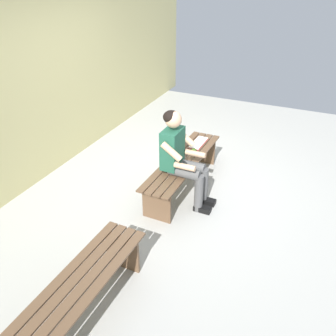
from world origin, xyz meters
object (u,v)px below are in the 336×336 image
at_px(bench_near, 183,166).
at_px(person_seated, 181,156).
at_px(apple, 194,151).
at_px(book_open, 199,143).
at_px(bench_far, 76,296).

bearing_deg(bench_near, person_seated, 17.28).
relative_size(apple, book_open, 0.18).
relative_size(bench_far, person_seated, 1.36).
bearing_deg(book_open, person_seated, 6.41).
bearing_deg(bench_far, bench_near, -180.00).
relative_size(bench_near, apple, 24.71).
relative_size(bench_far, book_open, 4.08).
bearing_deg(person_seated, bench_far, -2.80).
relative_size(person_seated, book_open, 3.00).
bearing_deg(book_open, bench_far, 0.70).
distance_m(bench_far, book_open, 2.91).
relative_size(person_seated, apple, 16.72).
xyz_separation_m(bench_far, book_open, (-2.90, 0.02, 0.11)).
bearing_deg(bench_near, apple, 164.21).
xyz_separation_m(bench_far, person_seated, (-2.04, 0.10, 0.35)).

